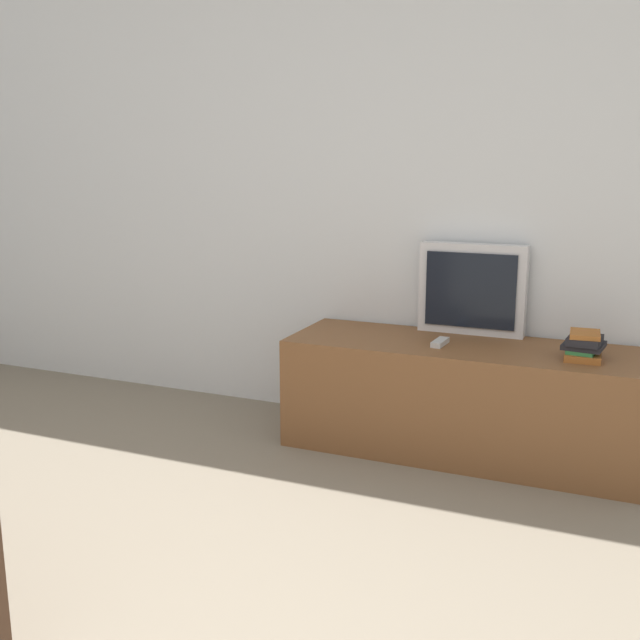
# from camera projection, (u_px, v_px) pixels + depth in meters

# --- Properties ---
(wall_back) EXTENTS (9.00, 0.06, 2.60)m
(wall_back) POSITION_uv_depth(u_px,v_px,m) (346.00, 168.00, 3.82)
(wall_back) COLOR silver
(wall_back) RESTS_ON ground_plane
(tv_stand) EXTENTS (1.61, 0.55, 0.52)m
(tv_stand) POSITION_uv_depth(u_px,v_px,m) (461.00, 398.00, 3.48)
(tv_stand) COLOR brown
(tv_stand) RESTS_ON ground_plane
(television) EXTENTS (0.51, 0.09, 0.44)m
(television) POSITION_uv_depth(u_px,v_px,m) (472.00, 289.00, 3.59)
(television) COLOR silver
(television) RESTS_ON tv_stand
(book_stack) EXTENTS (0.18, 0.20, 0.12)m
(book_stack) POSITION_uv_depth(u_px,v_px,m) (584.00, 346.00, 3.16)
(book_stack) COLOR #995623
(book_stack) RESTS_ON tv_stand
(remote_on_stand) EXTENTS (0.06, 0.15, 0.02)m
(remote_on_stand) POSITION_uv_depth(u_px,v_px,m) (440.00, 342.00, 3.41)
(remote_on_stand) COLOR #B7B7B7
(remote_on_stand) RESTS_ON tv_stand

